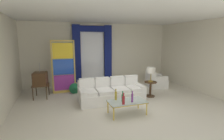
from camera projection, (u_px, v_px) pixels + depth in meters
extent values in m
plane|color=silver|center=(123.00, 103.00, 6.12)|extent=(16.00, 16.00, 0.00)
cube|color=silver|center=(100.00, 54.00, 8.71)|extent=(8.00, 0.12, 3.00)
cube|color=silver|center=(4.00, 64.00, 5.24)|extent=(0.12, 7.00, 3.00)
cube|color=silver|center=(195.00, 56.00, 7.60)|extent=(0.12, 7.00, 3.00)
cube|color=white|center=(115.00, 17.00, 6.34)|extent=(8.00, 7.60, 0.04)
cube|color=white|center=(92.00, 53.00, 8.50)|extent=(1.10, 0.02, 2.50)
cylinder|color=gold|center=(92.00, 26.00, 8.20)|extent=(2.00, 0.04, 0.04)
cube|color=navy|center=(77.00, 54.00, 8.16)|extent=(0.36, 0.12, 2.70)
cube|color=navy|center=(108.00, 53.00, 8.66)|extent=(0.36, 0.12, 2.70)
cube|color=navy|center=(92.00, 29.00, 8.21)|extent=(1.80, 0.10, 0.28)
cube|color=white|center=(112.00, 96.00, 6.29)|extent=(2.33, 0.94, 0.38)
cube|color=white|center=(109.00, 88.00, 6.60)|extent=(2.32, 0.24, 0.78)
cube|color=white|center=(139.00, 91.00, 6.60)|extent=(0.21, 0.86, 0.56)
cube|color=white|center=(82.00, 97.00, 5.95)|extent=(0.21, 0.86, 0.56)
cube|color=white|center=(134.00, 88.00, 6.47)|extent=(0.55, 0.75, 0.12)
cube|color=white|center=(131.00, 80.00, 6.73)|extent=(0.51, 0.15, 0.40)
cube|color=white|center=(120.00, 89.00, 6.29)|extent=(0.55, 0.75, 0.12)
cube|color=white|center=(117.00, 81.00, 6.55)|extent=(0.51, 0.15, 0.40)
cube|color=white|center=(104.00, 91.00, 6.11)|extent=(0.55, 0.75, 0.12)
cube|color=white|center=(102.00, 83.00, 6.37)|extent=(0.51, 0.15, 0.40)
cube|color=white|center=(88.00, 92.00, 5.93)|extent=(0.55, 0.75, 0.12)
cube|color=white|center=(86.00, 84.00, 6.19)|extent=(0.51, 0.15, 0.40)
cube|color=silver|center=(127.00, 101.00, 5.19)|extent=(1.12, 0.61, 0.02)
cube|color=gold|center=(123.00, 99.00, 5.45)|extent=(1.12, 0.04, 0.03)
cube|color=gold|center=(131.00, 105.00, 4.92)|extent=(1.12, 0.04, 0.03)
cube|color=gold|center=(110.00, 104.00, 5.02)|extent=(0.04, 0.61, 0.03)
cube|color=gold|center=(143.00, 100.00, 5.36)|extent=(0.04, 0.61, 0.03)
cylinder|color=gold|center=(108.00, 107.00, 5.30)|extent=(0.04, 0.04, 0.38)
cylinder|color=gold|center=(138.00, 103.00, 5.64)|extent=(0.04, 0.04, 0.38)
cylinder|color=gold|center=(114.00, 114.00, 4.81)|extent=(0.04, 0.04, 0.38)
cylinder|color=gold|center=(147.00, 109.00, 5.14)|extent=(0.04, 0.04, 0.38)
cylinder|color=gold|center=(116.00, 96.00, 5.26)|extent=(0.07, 0.07, 0.25)
cylinder|color=gold|center=(116.00, 91.00, 5.24)|extent=(0.03, 0.03, 0.06)
sphere|color=gold|center=(116.00, 89.00, 5.23)|extent=(0.04, 0.04, 0.04)
cylinder|color=#753384|center=(132.00, 98.00, 5.07)|extent=(0.06, 0.06, 0.25)
cylinder|color=#753384|center=(132.00, 93.00, 5.05)|extent=(0.03, 0.03, 0.06)
sphere|color=#753384|center=(132.00, 91.00, 5.04)|extent=(0.04, 0.04, 0.04)
cylinder|color=#196B3D|center=(123.00, 98.00, 5.13)|extent=(0.06, 0.06, 0.22)
cylinder|color=#196B3D|center=(123.00, 93.00, 5.11)|extent=(0.03, 0.03, 0.06)
sphere|color=#196B3D|center=(123.00, 92.00, 5.10)|extent=(0.04, 0.04, 0.04)
cylinder|color=maroon|center=(123.00, 100.00, 4.90)|extent=(0.08, 0.08, 0.23)
cylinder|color=maroon|center=(124.00, 95.00, 4.88)|extent=(0.03, 0.03, 0.06)
sphere|color=maroon|center=(124.00, 94.00, 4.87)|extent=(0.05, 0.05, 0.05)
cube|color=#472D19|center=(41.00, 85.00, 6.64)|extent=(0.62, 0.54, 0.03)
cylinder|color=#472D19|center=(33.00, 94.00, 6.37)|extent=(0.04, 0.04, 0.50)
cylinder|color=#472D19|center=(36.00, 90.00, 6.91)|extent=(0.04, 0.04, 0.50)
cylinder|color=#472D19|center=(47.00, 93.00, 6.46)|extent=(0.04, 0.04, 0.50)
cylinder|color=#472D19|center=(49.00, 89.00, 7.00)|extent=(0.04, 0.04, 0.50)
cube|color=#472D19|center=(40.00, 79.00, 6.60)|extent=(0.55, 0.62, 0.48)
cube|color=black|center=(34.00, 78.00, 6.55)|extent=(0.06, 0.39, 0.30)
cylinder|color=gold|center=(33.00, 84.00, 6.50)|extent=(0.02, 0.04, 0.04)
cylinder|color=gold|center=(34.00, 83.00, 6.66)|extent=(0.02, 0.04, 0.04)
cylinder|color=silver|center=(39.00, 68.00, 6.52)|extent=(0.02, 0.13, 0.34)
cylinder|color=silver|center=(39.00, 68.00, 6.52)|extent=(0.02, 0.13, 0.34)
cube|color=white|center=(157.00, 83.00, 8.18)|extent=(0.92, 0.92, 0.40)
cube|color=white|center=(157.00, 78.00, 8.13)|extent=(0.79, 0.79, 0.10)
cube|color=white|center=(150.00, 79.00, 8.09)|extent=(0.33, 0.82, 0.80)
cube|color=white|center=(154.00, 80.00, 8.47)|extent=(0.76, 0.30, 0.58)
cube|color=white|center=(160.00, 83.00, 7.85)|extent=(0.76, 0.30, 0.58)
cube|color=gold|center=(52.00, 67.00, 7.05)|extent=(0.05, 0.05, 2.20)
cube|color=gold|center=(75.00, 66.00, 7.34)|extent=(0.05, 0.05, 2.20)
cube|color=gold|center=(62.00, 41.00, 7.00)|extent=(0.90, 0.05, 0.06)
cube|color=gold|center=(65.00, 91.00, 7.37)|extent=(0.90, 0.05, 0.10)
cube|color=purple|center=(64.00, 83.00, 7.31)|extent=(0.82, 0.02, 0.64)
cube|color=#1E47B7|center=(64.00, 67.00, 7.19)|extent=(0.82, 0.02, 0.64)
cube|color=yellow|center=(63.00, 51.00, 7.07)|extent=(0.82, 0.02, 0.64)
cylinder|color=beige|center=(75.00, 92.00, 7.32)|extent=(0.16, 0.16, 0.06)
ellipsoid|color=#10508B|center=(74.00, 90.00, 7.30)|extent=(0.18, 0.32, 0.20)
sphere|color=#10508B|center=(74.00, 86.00, 7.42)|extent=(0.09, 0.09, 0.09)
cone|color=gold|center=(74.00, 86.00, 7.47)|extent=(0.02, 0.04, 0.02)
cone|color=#1C6B40|center=(75.00, 88.00, 7.12)|extent=(0.44, 0.40, 0.50)
cylinder|color=#472D19|center=(151.00, 82.00, 6.78)|extent=(0.48, 0.48, 0.03)
cylinder|color=#472D19|center=(150.00, 89.00, 6.83)|extent=(0.08, 0.08, 0.55)
cylinder|color=#472D19|center=(150.00, 96.00, 6.87)|extent=(0.36, 0.36, 0.03)
cylinder|color=#B29338|center=(151.00, 81.00, 6.77)|extent=(0.18, 0.18, 0.04)
cylinder|color=#B29338|center=(151.00, 76.00, 6.74)|extent=(0.03, 0.03, 0.36)
cylinder|color=white|center=(151.00, 70.00, 6.69)|extent=(0.32, 0.32, 0.22)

